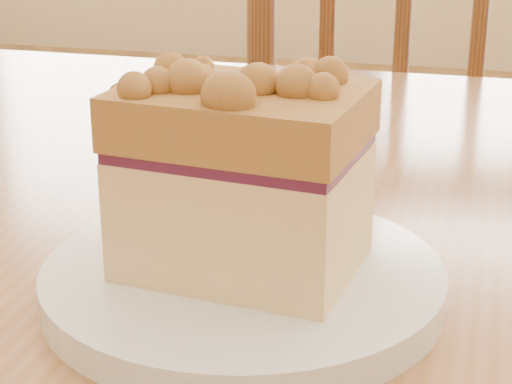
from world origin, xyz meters
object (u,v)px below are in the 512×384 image
cafe_table_main (377,308)px  cake_slice (237,169)px  plate (243,282)px  cafe_chair_main (385,216)px

cafe_table_main → cake_slice: 0.25m
plate → cafe_table_main: bearing=71.0°
cafe_table_main → cafe_chair_main: cafe_chair_main is taller
plate → cake_slice: (-0.00, -0.00, 0.07)m
plate → cake_slice: 0.07m
cafe_chair_main → plate: (-0.00, -0.81, 0.28)m
cafe_table_main → cake_slice: size_ratio=8.69×
cafe_table_main → cake_slice: bearing=-109.2°
cafe_table_main → cake_slice: cake_slice is taller
cafe_table_main → plate: size_ratio=5.55×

